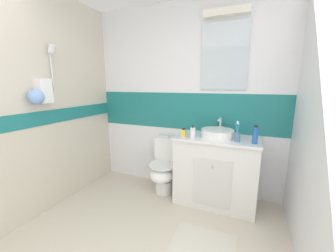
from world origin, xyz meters
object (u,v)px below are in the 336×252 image
soap_dispenser (193,133)px  perfume_flask_small (184,133)px  sink_basin (217,133)px  toothbrush_cup (237,136)px  shampoo_bottle_tall (255,135)px  toilet (165,167)px

soap_dispenser → perfume_flask_small: bearing=-177.6°
sink_basin → toothbrush_cup: bearing=-27.2°
sink_basin → shampoo_bottle_tall: bearing=-17.4°
sink_basin → toothbrush_cup: size_ratio=1.86×
sink_basin → perfume_flask_small: size_ratio=3.90×
soap_dispenser → shampoo_bottle_tall: (0.67, 0.01, 0.03)m
soap_dispenser → toothbrush_cup: bearing=2.5°
soap_dispenser → toilet: bearing=160.1°
toilet → perfume_flask_small: size_ratio=6.87×
toothbrush_cup → toilet: bearing=171.9°
soap_dispenser → perfume_flask_small: 0.11m
shampoo_bottle_tall → soap_dispenser: bearing=-179.0°
toilet → sink_basin: bearing=-1.0°
sink_basin → toilet: size_ratio=0.57×
soap_dispenser → perfume_flask_small: (-0.11, -0.00, -0.01)m
sink_basin → toothbrush_cup: 0.26m
toothbrush_cup → soap_dispenser: toothbrush_cup is taller
soap_dispenser → shampoo_bottle_tall: size_ratio=0.81×
perfume_flask_small → soap_dispenser: bearing=2.4°
toothbrush_cup → perfume_flask_small: toothbrush_cup is taller
toilet → perfume_flask_small: bearing=-26.8°
perfume_flask_small → toothbrush_cup: bearing=2.4°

